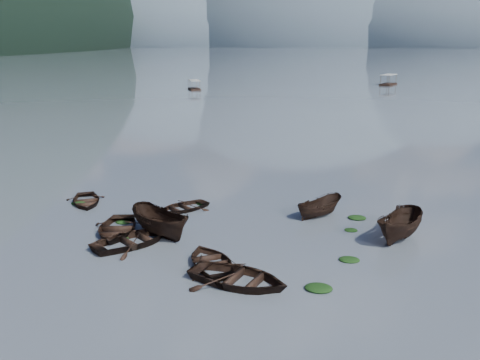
% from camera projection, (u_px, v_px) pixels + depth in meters
% --- Properties ---
extents(ground_plane, '(2400.00, 2400.00, 0.00)m').
position_uv_depth(ground_plane, '(195.00, 284.00, 25.42)').
color(ground_plane, '#555E6A').
extents(haze_mtn_a, '(520.00, 520.00, 280.00)m').
position_uv_depth(haze_mtn_a, '(184.00, 45.00, 926.13)').
color(haze_mtn_a, '#475666').
rests_on(haze_mtn_a, ground).
extents(haze_mtn_b, '(520.00, 520.00, 340.00)m').
position_uv_depth(haze_mtn_b, '(300.00, 45.00, 891.46)').
color(haze_mtn_b, '#475666').
rests_on(haze_mtn_b, ground).
extents(haze_mtn_c, '(520.00, 520.00, 260.00)m').
position_uv_depth(haze_mtn_c, '(425.00, 45.00, 856.80)').
color(haze_mtn_c, '#475666').
rests_on(haze_mtn_c, ground).
extents(rowboat_0, '(4.25, 5.28, 0.97)m').
position_uv_depth(rowboat_0, '(117.00, 233.00, 32.08)').
color(rowboat_0, black).
rests_on(rowboat_0, ground).
extents(rowboat_1, '(5.67, 5.85, 0.99)m').
position_uv_depth(rowboat_1, '(133.00, 245.00, 30.31)').
color(rowboat_1, black).
rests_on(rowboat_1, ground).
extents(rowboat_2, '(5.13, 4.61, 1.95)m').
position_uv_depth(rowboat_2, '(161.00, 235.00, 31.69)').
color(rowboat_2, black).
rests_on(rowboat_2, ground).
extents(rowboat_3, '(4.72, 5.12, 0.86)m').
position_uv_depth(rowboat_3, '(211.00, 266.00, 27.50)').
color(rowboat_3, black).
rests_on(rowboat_3, ground).
extents(rowboat_4, '(5.81, 4.85, 1.04)m').
position_uv_depth(rowboat_4, '(239.00, 284.00, 25.44)').
color(rowboat_4, black).
rests_on(rowboat_4, ground).
extents(rowboat_5, '(3.79, 5.19, 1.89)m').
position_uv_depth(rowboat_5, '(400.00, 239.00, 31.15)').
color(rowboat_5, black).
rests_on(rowboat_5, ground).
extents(rowboat_6, '(4.38, 4.87, 0.83)m').
position_uv_depth(rowboat_6, '(86.00, 204.00, 37.79)').
color(rowboat_6, black).
rests_on(rowboat_6, ground).
extents(rowboat_7, '(4.54, 4.67, 0.79)m').
position_uv_depth(rowboat_7, '(183.00, 210.00, 36.43)').
color(rowboat_7, black).
rests_on(rowboat_7, ground).
extents(rowboat_8, '(3.56, 3.81, 1.47)m').
position_uv_depth(rowboat_8, '(319.00, 216.00, 35.19)').
color(rowboat_8, black).
rests_on(rowboat_8, ground).
extents(weed_clump_0, '(1.02, 0.83, 0.22)m').
position_uv_depth(weed_clump_0, '(120.00, 239.00, 31.11)').
color(weed_clump_0, black).
rests_on(weed_clump_0, ground).
extents(weed_clump_1, '(0.96, 0.76, 0.21)m').
position_uv_depth(weed_clump_1, '(123.00, 223.00, 33.87)').
color(weed_clump_1, black).
rests_on(weed_clump_1, ground).
extents(weed_clump_2, '(1.31, 1.05, 0.28)m').
position_uv_depth(weed_clump_2, '(319.00, 290.00, 24.88)').
color(weed_clump_2, black).
rests_on(weed_clump_2, ground).
extents(weed_clump_3, '(0.81, 0.69, 0.18)m').
position_uv_depth(weed_clump_3, '(351.00, 231.00, 32.50)').
color(weed_clump_3, black).
rests_on(weed_clump_3, ground).
extents(weed_clump_4, '(1.10, 0.87, 0.23)m').
position_uv_depth(weed_clump_4, '(349.00, 261.00, 28.12)').
color(weed_clump_4, black).
rests_on(weed_clump_4, ground).
extents(weed_clump_5, '(1.05, 0.85, 0.22)m').
position_uv_depth(weed_clump_5, '(79.00, 204.00, 37.73)').
color(weed_clump_5, black).
rests_on(weed_clump_5, ground).
extents(weed_clump_6, '(0.92, 0.76, 0.19)m').
position_uv_depth(weed_clump_6, '(203.00, 204.00, 37.69)').
color(weed_clump_6, black).
rests_on(weed_clump_6, ground).
extents(weed_clump_7, '(1.18, 0.94, 0.26)m').
position_uv_depth(weed_clump_7, '(357.00, 219.00, 34.64)').
color(weed_clump_7, black).
rests_on(weed_clump_7, ground).
extents(pontoon_left, '(4.22, 5.83, 2.06)m').
position_uv_depth(pontoon_left, '(194.00, 90.00, 121.25)').
color(pontoon_left, black).
rests_on(pontoon_left, ground).
extents(pontoon_centre, '(4.92, 7.04, 2.49)m').
position_uv_depth(pontoon_centre, '(388.00, 85.00, 133.30)').
color(pontoon_centre, black).
rests_on(pontoon_centre, ground).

